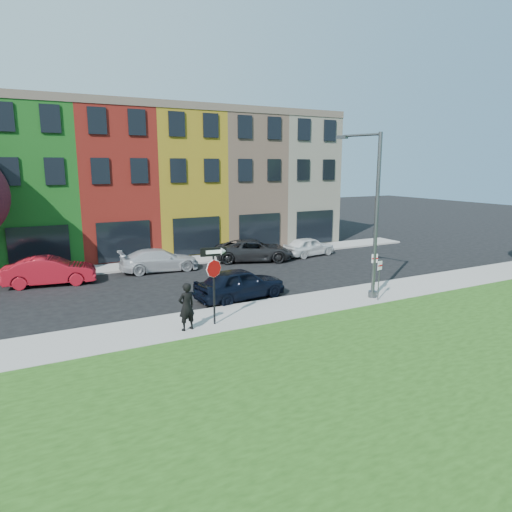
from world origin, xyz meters
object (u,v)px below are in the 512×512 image
stop_sign (214,270)px  sedan_near (240,284)px  man (187,307)px  street_lamp (372,216)px

stop_sign → sedan_near: size_ratio=0.66×
man → sedan_near: (3.78, 3.13, -0.29)m
man → street_lamp: size_ratio=0.24×
stop_sign → street_lamp: bearing=7.4°
sedan_near → street_lamp: (5.53, -2.85, 3.24)m
sedan_near → street_lamp: 7.01m
stop_sign → street_lamp: (8.12, 0.17, 1.68)m
man → street_lamp: street_lamp is taller
street_lamp → man: bearing=165.9°
sedan_near → street_lamp: size_ratio=0.61×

